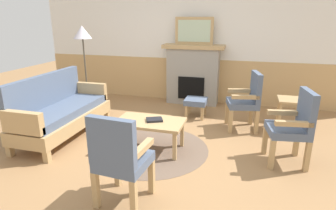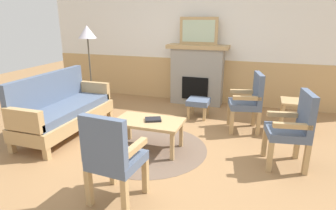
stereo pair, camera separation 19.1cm
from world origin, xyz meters
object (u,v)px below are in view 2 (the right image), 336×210
side_table (295,107)px  floor_lamp_by_couch (87,37)px  fireplace (197,74)px  armchair_near_fireplace (294,126)px  coffee_table (149,124)px  book_on_table (153,119)px  armchair_by_window_left (249,100)px  footstool (198,103)px  couch (63,110)px  framed_picture (199,31)px  armchair_front_left (112,155)px

side_table → floor_lamp_by_couch: (-3.92, 0.18, 1.02)m
fireplace → armchair_near_fireplace: (1.75, -2.30, -0.11)m
coffee_table → book_on_table: bearing=14.3°
fireplace → armchair_by_window_left: fireplace is taller
footstool → side_table: 1.66m
couch → armchair_by_window_left: size_ratio=1.84×
framed_picture → armchair_front_left: size_ratio=0.82×
fireplace → coffee_table: fireplace is taller
armchair_by_window_left → armchair_front_left: 2.71m
book_on_table → armchair_front_left: bearing=-86.9°
floor_lamp_by_couch → framed_picture: bearing=24.9°
fireplace → floor_lamp_by_couch: size_ratio=0.77×
fireplace → book_on_table: (-0.08, -2.42, -0.20)m
fireplace → footstool: fireplace is taller
armchair_by_window_left → side_table: size_ratio=1.78×
coffee_table → floor_lamp_by_couch: (-1.90, 1.49, 1.06)m
armchair_near_fireplace → couch: bearing=-179.6°
floor_lamp_by_couch → armchair_front_left: bearing=-53.5°
fireplace → armchair_front_left: fireplace is taller
couch → framed_picture: bearing=54.2°
couch → side_table: size_ratio=3.27×
couch → armchair_by_window_left: 3.04m
footstool → armchair_front_left: 2.83m
coffee_table → armchair_near_fireplace: (1.89, 0.13, 0.15)m
couch → armchair_by_window_left: same height
floor_lamp_by_couch → book_on_table: bearing=-36.9°
fireplace → side_table: 2.20m
couch → armchair_front_left: (1.67, -1.37, 0.14)m
couch → footstool: bearing=36.7°
armchair_by_window_left → book_on_table: bearing=-136.8°
book_on_table → couch: bearing=176.7°
book_on_table → floor_lamp_by_couch: (-1.96, 1.47, 1.00)m
book_on_table → armchair_front_left: size_ratio=0.23×
coffee_table → footstool: (0.38, 1.54, -0.10)m
fireplace → armchair_near_fireplace: bearing=-52.8°
floor_lamp_by_couch → side_table: bearing=-2.6°
footstool → side_table: side_table is taller
armchair_front_left → side_table: (1.89, 2.57, -0.10)m
armchair_front_left → armchair_near_fireplace: bearing=38.4°
book_on_table → armchair_by_window_left: armchair_by_window_left is taller
armchair_by_window_left → side_table: bearing=10.3°
armchair_near_fireplace → floor_lamp_by_couch: (-3.79, 1.36, 0.91)m
couch → armchair_by_window_left: bearing=20.7°
couch → coffee_table: size_ratio=1.88×
armchair_front_left → side_table: armchair_front_left is taller
footstool → armchair_near_fireplace: size_ratio=0.41×
fireplace → couch: (-1.68, -2.33, -0.26)m
book_on_table → fireplace: bearing=88.1°
side_table → coffee_table: bearing=-147.0°
armchair_near_fireplace → framed_picture: bearing=127.2°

